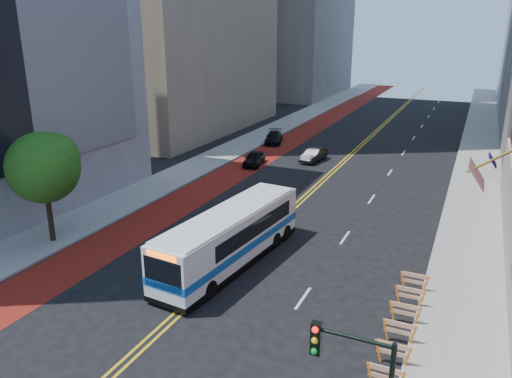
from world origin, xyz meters
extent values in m
plane|color=black|center=(0.00, 0.00, 0.00)|extent=(160.00, 160.00, 0.00)
cube|color=gray|center=(-12.00, 30.00, 0.07)|extent=(4.00, 140.00, 0.15)
cube|color=gray|center=(12.00, 30.00, 0.07)|extent=(4.00, 140.00, 0.15)
cube|color=maroon|center=(-8.10, 30.00, 0.00)|extent=(3.60, 140.00, 0.01)
cube|color=gold|center=(-0.18, 30.00, 0.00)|extent=(0.14, 140.00, 0.01)
cube|color=gold|center=(0.18, 30.00, 0.00)|extent=(0.14, 140.00, 0.01)
cube|color=silver|center=(4.80, 6.00, 0.01)|extent=(0.14, 2.20, 0.01)
cube|color=silver|center=(4.80, 14.00, 0.01)|extent=(0.14, 2.20, 0.01)
cube|color=silver|center=(4.80, 22.00, 0.01)|extent=(0.14, 2.20, 0.01)
cube|color=silver|center=(4.80, 30.00, 0.01)|extent=(0.14, 2.20, 0.01)
cube|color=silver|center=(4.80, 38.00, 0.01)|extent=(0.14, 2.20, 0.01)
cube|color=silver|center=(4.80, 46.00, 0.01)|extent=(0.14, 2.20, 0.01)
cube|color=silver|center=(4.80, 54.00, 0.01)|extent=(0.14, 2.20, 0.01)
cube|color=silver|center=(4.80, 62.00, 0.01)|extent=(0.14, 2.20, 0.01)
cube|color=silver|center=(4.80, 70.00, 0.01)|extent=(0.14, 2.20, 0.01)
cube|color=silver|center=(4.80, 78.00, 0.01)|extent=(0.14, 2.20, 0.01)
cube|color=silver|center=(4.80, 86.00, 0.01)|extent=(0.14, 2.20, 0.01)
cube|color=black|center=(14.15, 20.00, 1.10)|extent=(0.35, 2.80, 2.20)
cylinder|color=#A57F33|center=(12.70, 8.00, 7.60)|extent=(2.85, 0.12, 2.05)
cube|color=#B21419|center=(11.70, 8.00, 6.60)|extent=(0.75, 1.90, 1.05)
cube|color=navy|center=(12.25, 8.45, 7.15)|extent=(0.39, 0.85, 0.52)
cube|color=orange|center=(9.05, 1.10, 0.50)|extent=(0.32, 0.06, 0.99)
cube|color=orange|center=(9.60, 1.10, 0.90)|extent=(1.25, 0.05, 0.22)
cube|color=orange|center=(9.60, 1.10, 0.55)|extent=(1.25, 0.05, 0.18)
cube|color=orange|center=(9.05, 2.65, 0.50)|extent=(0.32, 0.06, 0.99)
cube|color=orange|center=(10.15, 2.65, 0.50)|extent=(0.32, 0.06, 0.99)
cube|color=orange|center=(9.60, 2.65, 0.90)|extent=(1.25, 0.05, 0.22)
cube|color=orange|center=(9.60, 2.65, 0.55)|extent=(1.25, 0.05, 0.18)
cube|color=orange|center=(9.05, 4.20, 0.50)|extent=(0.32, 0.06, 0.99)
cube|color=orange|center=(10.15, 4.20, 0.50)|extent=(0.32, 0.06, 0.99)
cube|color=orange|center=(9.60, 4.20, 0.90)|extent=(1.25, 0.05, 0.22)
cube|color=orange|center=(9.60, 4.20, 0.55)|extent=(1.25, 0.05, 0.18)
cube|color=orange|center=(9.05, 5.75, 0.50)|extent=(0.32, 0.06, 0.99)
cube|color=orange|center=(10.15, 5.75, 0.50)|extent=(0.32, 0.06, 0.99)
cube|color=orange|center=(9.60, 5.75, 0.90)|extent=(1.25, 0.05, 0.22)
cube|color=orange|center=(9.60, 5.75, 0.55)|extent=(1.25, 0.05, 0.18)
cube|color=orange|center=(9.05, 7.30, 0.50)|extent=(0.32, 0.06, 0.99)
cube|color=orange|center=(10.15, 7.30, 0.50)|extent=(0.32, 0.06, 0.99)
cube|color=orange|center=(9.60, 7.30, 0.90)|extent=(1.25, 0.05, 0.22)
cube|color=orange|center=(9.60, 7.30, 0.55)|extent=(1.25, 0.05, 0.18)
cube|color=orange|center=(9.05, 8.85, 0.50)|extent=(0.32, 0.06, 0.99)
cube|color=orange|center=(10.15, 8.85, 0.50)|extent=(0.32, 0.06, 0.99)
cube|color=orange|center=(9.60, 8.85, 0.90)|extent=(1.25, 0.05, 0.22)
cube|color=orange|center=(9.60, 8.85, 0.55)|extent=(1.25, 0.05, 0.18)
cylinder|color=black|center=(-11.30, 6.00, 1.75)|extent=(0.32, 0.32, 3.20)
sphere|color=#14490F|center=(-11.30, 6.00, 4.75)|extent=(4.20, 4.20, 4.20)
sphere|color=#14490F|center=(-10.70, 6.40, 5.35)|extent=(2.80, 2.80, 2.80)
sphere|color=#14490F|center=(-11.80, 5.70, 5.15)|extent=(2.40, 2.40, 2.40)
cylinder|color=black|center=(9.30, -3.50, 5.05)|extent=(2.00, 0.10, 0.10)
cube|color=black|center=(8.30, -3.50, 4.75)|extent=(0.28, 0.22, 0.95)
sphere|color=red|center=(8.30, -3.64, 5.10)|extent=(0.18, 0.18, 0.18)
sphere|color=yellow|center=(8.30, -3.64, 4.77)|extent=(0.18, 0.18, 0.18)
sphere|color=#0CA526|center=(8.30, -3.64, 4.44)|extent=(0.18, 0.18, 0.18)
cube|color=white|center=(-0.09, 7.87, 1.67)|extent=(3.60, 11.46, 2.68)
cube|color=#1253B0|center=(-0.09, 7.87, 1.27)|extent=(3.64, 11.50, 0.42)
cube|color=black|center=(-0.01, 8.62, 2.11)|extent=(3.29, 8.10, 0.89)
cube|color=black|center=(-0.67, 2.29, 1.88)|extent=(2.15, 0.32, 1.50)
cube|color=black|center=(0.49, 13.44, 2.07)|extent=(1.95, 0.30, 0.94)
cube|color=#FF5905|center=(-0.67, 2.29, 2.82)|extent=(1.71, 0.25, 0.28)
cube|color=white|center=(-0.09, 7.87, 3.05)|extent=(3.42, 10.89, 0.11)
cube|color=black|center=(-0.09, 7.87, 0.33)|extent=(3.63, 11.49, 0.28)
cylinder|color=black|center=(-1.56, 4.40, 0.47)|extent=(0.38, 0.96, 0.94)
cylinder|color=black|center=(0.64, 4.17, 0.47)|extent=(0.38, 0.96, 0.94)
cylinder|color=black|center=(-0.86, 11.12, 0.47)|extent=(0.38, 0.96, 0.94)
cylinder|color=black|center=(1.34, 10.89, 0.47)|extent=(0.38, 0.96, 0.94)
cylinder|color=black|center=(-0.72, 12.47, 0.47)|extent=(0.38, 0.96, 0.94)
cylinder|color=black|center=(1.48, 12.24, 0.47)|extent=(0.38, 0.96, 0.94)
imported|color=black|center=(-7.45, 27.25, 0.65)|extent=(2.16, 4.02, 1.30)
imported|color=black|center=(-2.73, 30.93, 0.64)|extent=(1.82, 4.00, 1.27)
imported|color=black|center=(-9.30, 36.76, 0.64)|extent=(2.97, 4.71, 1.27)
camera|label=1|loc=(11.46, -14.43, 12.60)|focal=35.00mm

